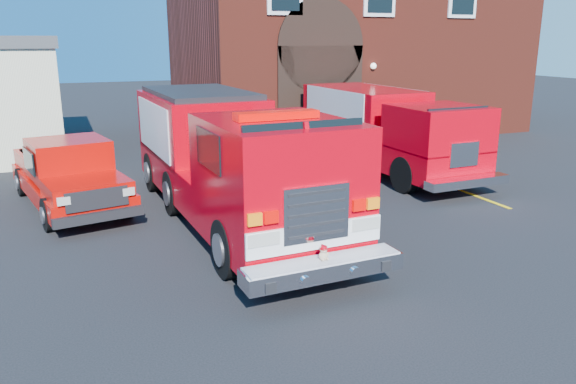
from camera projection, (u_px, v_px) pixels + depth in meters
name	position (u px, v px, depth m)	size (l,w,h in m)	color
ground	(268.00, 235.00, 12.59)	(100.00, 100.00, 0.00)	black
parking_stripe_near	(472.00, 194.00, 15.84)	(0.12, 3.00, 0.01)	yellow
parking_stripe_mid	(411.00, 172.00, 18.52)	(0.12, 3.00, 0.01)	yellow
parking_stripe_far	(366.00, 155.00, 21.20)	(0.12, 3.00, 0.01)	yellow
fire_station	(342.00, 39.00, 27.23)	(15.20, 10.20, 8.45)	maroon
fire_engine	(228.00, 158.00, 13.24)	(3.07, 9.71, 2.96)	black
pickup_truck	(69.00, 174.00, 14.52)	(3.03, 5.81, 1.81)	black
secondary_truck	(384.00, 128.00, 18.50)	(2.75, 8.12, 2.61)	black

